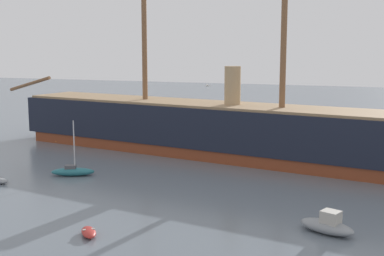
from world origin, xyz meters
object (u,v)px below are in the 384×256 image
Objects in this scene: sailboat_alongside_bow at (73,171)px; sailboat_distant_centre at (247,140)px; dinghy_far_left at (56,141)px; dinghy_near_centre at (89,232)px; tall_ship at (208,128)px; seagull_in_flight at (208,86)px; motorboat_mid_right at (327,225)px.

sailboat_distant_centre is at bearing 64.51° from sailboat_alongside_bow.
dinghy_near_centre is at bearing -50.82° from dinghy_far_left.
tall_ship reaches higher than sailboat_alongside_bow.
sailboat_alongside_bow is 1.56× the size of sailboat_distant_centre.
sailboat_distant_centre is 4.09× the size of seagull_in_flight.
motorboat_mid_right is (19.78, -26.54, -3.22)m from tall_ship.
motorboat_mid_right is at bearing -16.01° from sailboat_alongside_bow.
sailboat_distant_centre is (29.37, 11.24, 0.09)m from dinghy_far_left.
motorboat_mid_right is 2.05× the size of dinghy_far_left.
dinghy_near_centre is 0.40× the size of sailboat_alongside_bow.
dinghy_far_left is 31.45m from sailboat_distant_centre.
sailboat_alongside_bow is 23.71m from dinghy_far_left.
sailboat_distant_centre is at bearing 20.94° from dinghy_far_left.
tall_ship is 34.96m from seagull_in_flight.
sailboat_alongside_bow is at bearing 147.16° from seagull_in_flight.
tall_ship is at bearing 126.70° from motorboat_mid_right.
motorboat_mid_right is 4.85× the size of seagull_in_flight.
dinghy_far_left is at bearing 129.18° from dinghy_near_centre.
sailboat_distant_centre is at bearing 76.78° from tall_ship.
dinghy_near_centre is at bearing -87.46° from tall_ship.
tall_ship is 14.71× the size of motorboat_mid_right.
tall_ship is 21.18m from sailboat_alongside_bow.
seagull_in_flight is (-8.70, -5.49, 11.77)m from motorboat_mid_right.
sailboat_alongside_bow is at bearing 127.58° from dinghy_near_centre.
sailboat_alongside_bow is at bearing -122.46° from tall_ship.
sailboat_alongside_bow is (-11.22, -17.64, -3.35)m from tall_ship.
tall_ship is 12.44m from sailboat_distant_centre.
motorboat_mid_right is 32.26m from sailboat_alongside_bow.
tall_ship is 71.38× the size of seagull_in_flight.
tall_ship reaches higher than sailboat_distant_centre.
dinghy_near_centre is at bearing -52.42° from sailboat_alongside_bow.
dinghy_near_centre is 15.62m from seagull_in_flight.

